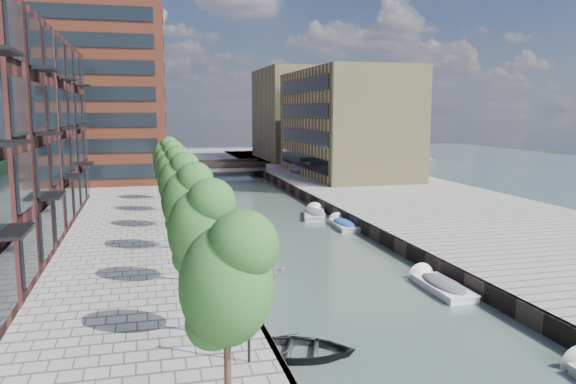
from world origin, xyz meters
name	(u,v)px	position (x,y,z in m)	size (l,w,h in m)	color
water	(263,215)	(0.00, 40.00, 0.00)	(300.00, 300.00, 0.00)	#38473F
quay_right	(420,203)	(16.00, 40.00, 0.50)	(20.00, 140.00, 1.00)	gray
quay_wall_left	(197,213)	(-6.10, 40.00, 0.50)	(0.25, 140.00, 1.00)	#332823
quay_wall_right	(326,207)	(6.10, 40.00, 0.50)	(0.25, 140.00, 1.00)	#332823
far_closure	(200,158)	(0.00, 100.00, 0.50)	(80.00, 40.00, 1.00)	gray
tower	(87,59)	(-17.00, 65.00, 16.00)	(18.00, 18.00, 30.00)	brown
tan_block_near	(345,123)	(16.00, 62.00, 8.00)	(12.00, 25.00, 14.00)	tan
tan_block_far	(295,114)	(16.00, 88.00, 9.00)	(12.00, 20.00, 16.00)	tan
bridge	(218,167)	(0.00, 72.00, 1.39)	(13.00, 6.00, 1.30)	gray
tree_0	(226,277)	(-8.50, 4.00, 5.31)	(2.50, 2.50, 5.95)	#382619
tree_1	(200,225)	(-8.50, 11.00, 5.31)	(2.50, 2.50, 5.95)	#382619
tree_2	(187,198)	(-8.50, 18.00, 5.31)	(2.50, 2.50, 5.95)	#382619
tree_3	(178,181)	(-8.50, 25.00, 5.31)	(2.50, 2.50, 5.95)	#382619
tree_4	(173,169)	(-8.50, 32.00, 5.31)	(2.50, 2.50, 5.95)	#382619
tree_5	(168,161)	(-8.50, 39.00, 5.31)	(2.50, 2.50, 5.95)	#382619
tree_6	(165,155)	(-8.50, 46.00, 5.31)	(2.50, 2.50, 5.95)	#382619
lamp_0	(248,292)	(-7.20, 8.00, 3.51)	(0.24, 0.24, 4.12)	black
lamp_1	(201,211)	(-7.20, 24.00, 3.51)	(0.24, 0.24, 4.12)	black
lamp_2	(184,180)	(-7.20, 40.00, 3.51)	(0.24, 0.24, 4.12)	black
sloop_1	(296,356)	(-4.92, 10.17, 0.00)	(3.37, 4.72, 0.98)	black
sloop_2	(232,252)	(-4.85, 27.14, 0.00)	(3.29, 4.61, 0.96)	#A12B11
sloop_3	(254,281)	(-4.69, 20.27, 0.00)	(3.37, 4.72, 0.98)	white
sloop_4	(226,236)	(-4.59, 32.34, 0.00)	(3.31, 4.63, 0.96)	black
motorboat_1	(439,286)	(4.83, 16.34, 0.20)	(1.73, 4.85, 1.61)	white
motorboat_3	(343,225)	(5.44, 33.28, 0.19)	(1.97, 4.79, 1.56)	beige
motorboat_4	(315,214)	(4.50, 38.39, 0.21)	(3.15, 5.40, 1.70)	silver
car	(298,169)	(10.20, 64.86, 1.58)	(1.38, 3.42, 1.17)	silver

